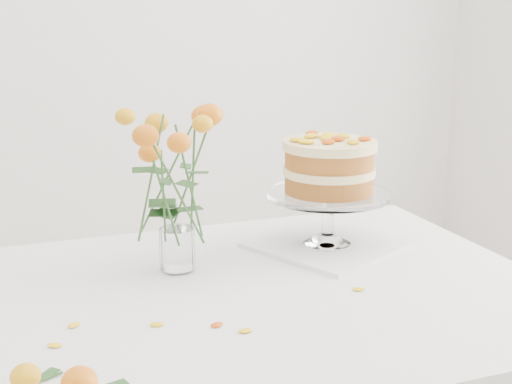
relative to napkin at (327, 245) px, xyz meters
The scene contains 12 objects.
table 0.42m from the napkin, 152.28° to the right, with size 1.43×0.93×0.76m.
napkin is the anchor object (origin of this frame).
cake_stand 0.18m from the napkin, 153.43° to the right, with size 0.29×0.29×0.26m.
rose_vase 0.44m from the napkin, behind, with size 0.25×0.25×0.38m.
loose_rose_near 0.84m from the napkin, 148.61° to the right, with size 0.08×0.05×0.04m.
loose_rose_far 0.81m from the napkin, 142.77° to the right, with size 0.10×0.05×0.05m.
stray_petal_a 0.56m from the napkin, 148.95° to the right, with size 0.03×0.02×0.00m, color yellow.
stray_petal_b 0.50m from the napkin, 139.15° to the right, with size 0.03×0.02×0.00m, color yellow.
stray_petal_c 0.50m from the napkin, 132.72° to the right, with size 0.03×0.02×0.00m, color yellow.
stray_petal_d 0.67m from the napkin, 158.89° to the right, with size 0.03×0.02×0.00m, color yellow.
stray_petal_e 0.73m from the napkin, 154.89° to the right, with size 0.03×0.02×0.00m, color yellow.
stray_petal_f 0.28m from the napkin, 102.88° to the right, with size 0.03×0.02×0.00m, color yellow.
Camera 1 is at (-0.37, -1.27, 1.31)m, focal length 50.00 mm.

